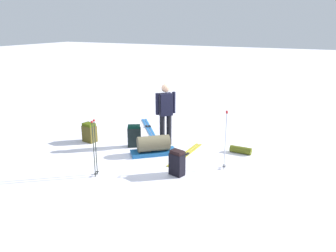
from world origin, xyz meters
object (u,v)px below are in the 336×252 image
object	(u,v)px
ski_poles_planted_far	(94,145)
sleeping_mat_rolled	(241,150)
ski_pair_far	(148,127)
skier_standing	(166,111)
ski_pair_near	(186,154)
backpack_bright	(89,133)
backpack_large_dark	(134,136)
gear_sled	(154,146)
ski_poles_planted_near	(226,137)
backpack_small_spare	(177,163)

from	to	relation	value
ski_poles_planted_far	sleeping_mat_rolled	xyz separation A→B (m)	(2.74, -2.51, -0.62)
ski_pair_far	sleeping_mat_rolled	distance (m)	3.40
skier_standing	sleeping_mat_rolled	bearing A→B (deg)	-81.53
skier_standing	ski_pair_far	xyz separation A→B (m)	(1.21, 1.25, -0.94)
ski_pair_near	ski_poles_planted_far	bearing A→B (deg)	147.27
backpack_bright	backpack_large_dark	bearing A→B (deg)	-79.97
backpack_bright	ski_poles_planted_far	world-z (taller)	ski_poles_planted_far
sleeping_mat_rolled	backpack_large_dark	bearing A→B (deg)	106.17
ski_poles_planted_far	gear_sled	world-z (taller)	ski_poles_planted_far
ski_poles_planted_near	ski_pair_near	bearing A→B (deg)	72.15
gear_sled	backpack_small_spare	bearing A→B (deg)	-128.82
backpack_bright	backpack_small_spare	world-z (taller)	backpack_small_spare
backpack_large_dark	ski_poles_planted_near	bearing A→B (deg)	-96.87
backpack_small_spare	gear_sled	size ratio (longest dim) A/B	0.49
backpack_large_dark	sleeping_mat_rolled	size ratio (longest dim) A/B	1.10
backpack_large_dark	backpack_bright	bearing A→B (deg)	100.03
ski_poles_planted_far	skier_standing	bearing A→B (deg)	-11.26
ski_pair_far	backpack_small_spare	world-z (taller)	backpack_small_spare
ski_poles_planted_near	skier_standing	bearing A→B (deg)	67.28
backpack_large_dark	ski_pair_near	bearing A→B (deg)	-88.20
ski_pair_near	ski_poles_planted_near	size ratio (longest dim) A/B	1.28
ski_pair_near	backpack_bright	bearing A→B (deg)	95.72
skier_standing	ski_poles_planted_near	xyz separation A→B (m)	(-0.81, -1.93, -0.19)
backpack_bright	backpack_small_spare	distance (m)	3.27
skier_standing	backpack_small_spare	bearing A→B (deg)	-145.71
backpack_large_dark	backpack_small_spare	bearing A→B (deg)	-121.84
ski_pair_far	backpack_small_spare	size ratio (longest dim) A/B	2.73
ski_pair_far	ski_poles_planted_far	bearing A→B (deg)	-168.16
backpack_small_spare	ski_poles_planted_far	world-z (taller)	ski_poles_planted_far
backpack_small_spare	ski_poles_planted_near	world-z (taller)	ski_poles_planted_near
ski_poles_planted_near	sleeping_mat_rolled	distance (m)	1.30
ski_pair_far	backpack_bright	world-z (taller)	backpack_bright
backpack_bright	gear_sled	size ratio (longest dim) A/B	0.47
gear_sled	sleeping_mat_rolled	xyz separation A→B (m)	(1.06, -1.99, -0.13)
ski_pair_near	backpack_bright	size ratio (longest dim) A/B	3.24
skier_standing	ski_pair_far	bearing A→B (deg)	45.99
ski_pair_far	gear_sled	xyz separation A→B (m)	(-1.96, -1.28, 0.21)
skier_standing	ski_poles_planted_far	xyz separation A→B (m)	(-2.44, 0.49, -0.24)
ski_poles_planted_near	backpack_small_spare	bearing A→B (deg)	133.96
ski_poles_planted_near	gear_sled	bearing A→B (deg)	88.39
ski_pair_near	backpack_bright	xyz separation A→B (m)	(-0.28, 2.85, 0.25)
backpack_small_spare	ski_poles_planted_far	bearing A→B (deg)	117.56
ski_poles_planted_far	gear_sled	size ratio (longest dim) A/B	1.09
backpack_large_dark	gear_sled	size ratio (longest dim) A/B	0.52
backpack_bright	sleeping_mat_rolled	world-z (taller)	backpack_bright
backpack_bright	ski_poles_planted_far	size ratio (longest dim) A/B	0.43
ski_poles_planted_near	sleeping_mat_rolled	bearing A→B (deg)	-4.88
backpack_bright	ski_poles_planted_far	xyz separation A→B (m)	(-1.71, -1.56, 0.44)
backpack_small_spare	ski_poles_planted_near	size ratio (longest dim) A/B	0.42
backpack_small_spare	gear_sled	bearing A→B (deg)	51.18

